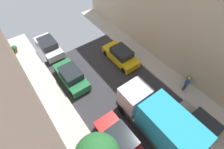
{
  "coord_description": "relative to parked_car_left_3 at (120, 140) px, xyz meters",
  "views": [
    {
      "loc": [
        -5.62,
        1.8,
        12.87
      ],
      "look_at": [
        0.56,
        10.07,
        0.5
      ],
      "focal_mm": 27.17,
      "sensor_mm": 36.0,
      "label": 1
    }
  ],
  "objects": [
    {
      "name": "pedestrian",
      "position": [
        7.6,
        0.26,
        0.35
      ],
      "size": [
        0.4,
        0.36,
        1.72
      ],
      "color": "#2D334C",
      "rests_on": "sidewalk_right"
    },
    {
      "name": "parked_car_right_4",
      "position": [
        5.4,
        6.69,
        0.0
      ],
      "size": [
        1.78,
        4.2,
        1.57
      ],
      "color": "gold",
      "rests_on": "ground"
    },
    {
      "name": "parked_car_left_5",
      "position": [
        0.0,
        12.51,
        0.0
      ],
      "size": [
        1.78,
        4.2,
        1.57
      ],
      "color": "silver",
      "rests_on": "ground"
    },
    {
      "name": "parked_car_left_3",
      "position": [
        0.0,
        0.0,
        0.0
      ],
      "size": [
        1.78,
        4.2,
        1.57
      ],
      "color": "red",
      "rests_on": "ground"
    },
    {
      "name": "potted_plant_2",
      "position": [
        -3.08,
        14.51,
        -0.1
      ],
      "size": [
        0.59,
        0.59,
        0.83
      ],
      "color": "brown",
      "rests_on": "sidewalk_left"
    },
    {
      "name": "parked_car_left_4",
      "position": [
        0.0,
        7.29,
        0.0
      ],
      "size": [
        1.78,
        4.2,
        1.57
      ],
      "color": "#1E6638",
      "rests_on": "ground"
    },
    {
      "name": "delivery_truck",
      "position": [
        2.7,
        -0.9,
        1.07
      ],
      "size": [
        2.26,
        6.6,
        3.38
      ],
      "color": "#4C4C51",
      "rests_on": "ground"
    },
    {
      "name": "parked_car_right_3",
      "position": [
        5.4,
        -2.77,
        0.0
      ],
      "size": [
        1.78,
        4.2,
        1.57
      ],
      "color": "gray",
      "rests_on": "ground"
    },
    {
      "name": "potted_plant_3",
      "position": [
        8.46,
        0.58,
        -0.07
      ],
      "size": [
        0.49,
        0.49,
        0.88
      ],
      "color": "#B2A899",
      "rests_on": "sidewalk_right"
    }
  ]
}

